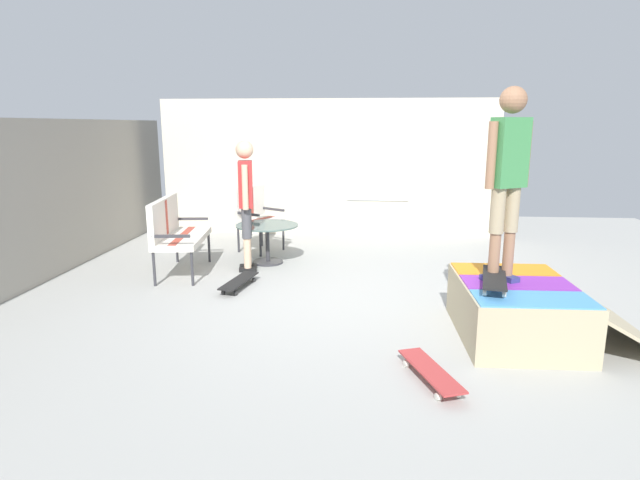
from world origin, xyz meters
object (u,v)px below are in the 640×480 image
Objects in this scene: skate_ramp at (519,310)px; person_skater at (508,170)px; skateboard_by_bench at (239,281)px; skateboard_on_ramp at (494,278)px; skateboard_spare at (430,371)px; patio_bench at (174,229)px; patio_table at (267,236)px; person_watching at (246,195)px; patio_chair_near_house at (255,212)px.

skate_ramp is 1.33m from person_skater.
skateboard_by_bench is 1.00× the size of skateboard_on_ramp.
skate_ramp is 2.13× the size of skateboard_by_bench.
patio_bench is at bearing 47.47° from skateboard_spare.
patio_table is 3.96m from skateboard_spare.
person_skater is 2.16× the size of skateboard_spare.
skateboard_by_bench is (-0.83, -0.07, -0.96)m from person_watching.
skateboard_by_bench is (-1.21, 0.14, -0.32)m from patio_table.
patio_table is at bearing 44.28° from skateboard_on_ramp.
person_watching reaches higher than skate_ramp.
patio_bench is 1.45× the size of patio_table.
patio_chair_near_house is 0.58× the size of person_watching.
patio_bench is 4.23m from skateboard_on_ramp.
skate_ramp is 2.14× the size of skateboard_spare.
person_skater is at bearing -132.37° from patio_table.
patio_table is (-0.78, -0.33, -0.21)m from patio_chair_near_house.
patio_table is 0.77m from person_watching.
person_watching is 2.16× the size of skateboard_spare.
patio_bench is at bearing 118.46° from patio_table.
patio_chair_near_house reaches higher than skateboard_by_bench.
patio_bench is 0.74× the size of person_watching.
patio_chair_near_house is at bearing 43.06° from person_skater.
skateboard_spare is at bearing -145.12° from person_watching.
skateboard_spare is (-2.82, -3.08, -0.53)m from patio_bench.
skateboard_on_ramp is at bearing -129.06° from person_watching.
skateboard_spare is at bearing 141.51° from skateboard_on_ramp.
patio_chair_near_house reaches higher than skate_ramp.
skate_ramp is at bearing -114.68° from patio_bench.
skateboard_on_ramp is (-2.64, -2.57, 0.22)m from patio_table.
skateboard_by_bench is (-0.59, -1.01, -0.53)m from patio_bench.
person_watching reaches higher than patio_chair_near_house.
person_skater reaches higher than patio_chair_near_house.
person_watching is at bearing 151.12° from patio_table.
skateboard_on_ramp reaches higher than skateboard_by_bench.
person_watching is at bearing -75.49° from patio_bench.
person_skater reaches higher than patio_table.
person_watching reaches higher than patio_bench.
person_watching reaches higher than skateboard_on_ramp.
skate_ramp is 1.95× the size of patio_table.
patio_chair_near_house is 4.48m from skateboard_on_ramp.
skateboard_on_ramp is at bearing 120.38° from skate_ramp.
person_skater is 0.98m from skateboard_on_ramp.
skate_ramp is 0.99× the size of person_watching.
patio_table is at bearing 49.25° from skate_ramp.
skateboard_spare is (-0.98, 0.93, -0.18)m from skate_ramp.
skateboard_by_bench is (1.22, 2.81, -1.49)m from person_skater.
patio_bench is 4.33m from person_skater.
skateboard_on_ramp is at bearing -38.49° from skateboard_spare.
skate_ramp is at bearing -124.19° from person_watching.
skateboard_on_ramp is (-1.43, -2.71, 0.54)m from skateboard_by_bench.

